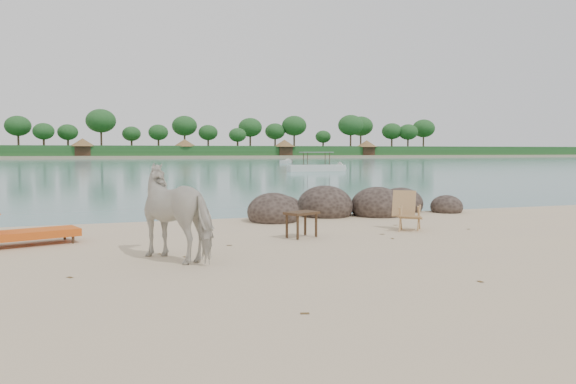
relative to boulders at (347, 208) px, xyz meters
name	(u,v)px	position (x,y,z in m)	size (l,w,h in m)	color
water	(123,162)	(-2.68, 84.27, -0.23)	(400.00, 400.00, 0.00)	#3C7979
far_shore	(113,157)	(-2.68, 164.27, -0.23)	(420.00, 90.00, 1.40)	tan
far_scenery	(116,146)	(-2.66, 130.97, 2.91)	(420.00, 18.00, 9.50)	#1E4C1E
boulders	(347,208)	(0.00, 0.00, 0.00)	(6.51, 3.07, 1.14)	black
cow	(181,213)	(-5.24, -4.87, 0.55)	(0.85, 1.86, 1.57)	beige
side_table	(302,226)	(-2.60, -3.43, 0.03)	(0.66, 0.42, 0.53)	#2E2312
lounge_chair	(32,230)	(-7.74, -2.63, 0.08)	(2.08, 0.73, 0.62)	#DF591A
deck_chair	(410,212)	(0.06, -3.21, 0.21)	(0.56, 0.62, 0.88)	tan
boat_mid	(316,155)	(12.36, 33.76, 1.22)	(5.94, 1.34, 2.90)	silver
boat_far	(286,161)	(20.11, 66.10, 0.05)	(4.87, 1.10, 0.57)	silver
dead_leaves	(319,251)	(-2.80, -4.88, -0.23)	(8.49, 6.29, 0.00)	brown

